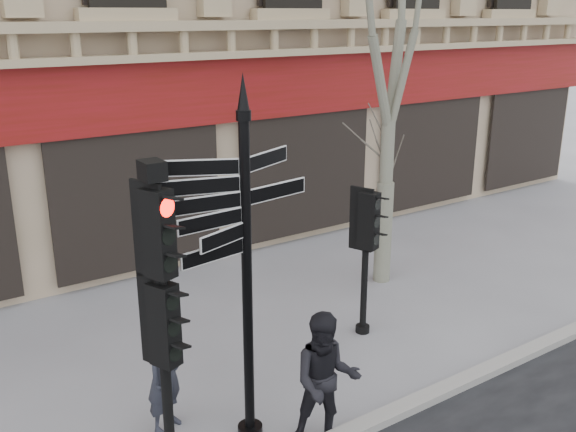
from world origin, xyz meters
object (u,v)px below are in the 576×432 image
Objects in this scene: traffic_signal_main at (160,290)px; pedestrian_b at (326,381)px; fingerpost at (245,207)px; traffic_signal_secondary at (366,236)px; pedestrian_a at (164,371)px.

traffic_signal_main is 2.13× the size of pedestrian_b.
fingerpost is 2.58× the size of pedestrian_b.
traffic_signal_main is at bearing 179.57° from traffic_signal_secondary.
pedestrian_b is (1.84, -0.46, -1.48)m from traffic_signal_main.
pedestrian_b is at bearing -38.03° from fingerpost.
traffic_signal_main is at bearing -171.49° from fingerpost.
fingerpost reaches higher than pedestrian_b.
pedestrian_b is (1.49, -1.36, 0.05)m from pedestrian_a.
fingerpost is 1.21× the size of traffic_signal_main.
traffic_signal_secondary is at bearing 25.77° from fingerpost.
traffic_signal_secondary is 3.09m from pedestrian_b.
fingerpost reaches higher than traffic_signal_secondary.
fingerpost is at bearing -176.03° from traffic_signal_secondary.
pedestrian_a is at bearing 46.50° from traffic_signal_main.
fingerpost is 2.34m from pedestrian_b.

